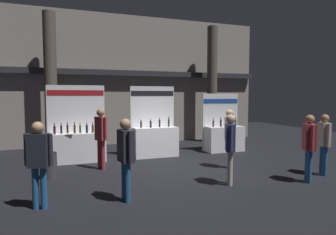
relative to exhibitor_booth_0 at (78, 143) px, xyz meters
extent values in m
plane|color=black|center=(2.68, -1.85, -0.61)|extent=(24.64, 24.64, 0.00)
cube|color=gray|center=(2.68, 3.33, 2.27)|extent=(12.32, 0.25, 5.75)
cube|color=#2D2D33|center=(2.68, 3.02, 2.56)|extent=(12.32, 0.20, 0.24)
cylinder|color=#51473D|center=(-0.82, 2.32, 2.07)|extent=(0.48, 0.48, 5.35)
cylinder|color=#51473D|center=(6.19, 2.32, 2.07)|extent=(0.48, 0.48, 5.35)
cube|color=white|center=(0.00, -0.05, -0.13)|extent=(1.76, 0.60, 0.95)
cube|color=white|center=(0.00, 0.29, 0.65)|extent=(1.85, 0.04, 2.51)
cube|color=maroon|center=(0.00, 0.26, 1.65)|extent=(1.80, 0.01, 0.18)
cylinder|color=black|center=(-0.69, -0.10, 0.47)|extent=(0.07, 0.07, 0.25)
cylinder|color=black|center=(-0.69, -0.10, 0.64)|extent=(0.03, 0.03, 0.09)
cylinder|color=black|center=(-0.69, -0.10, 0.69)|extent=(0.03, 0.03, 0.02)
cylinder|color=black|center=(-0.49, 0.00, 0.47)|extent=(0.06, 0.06, 0.25)
cylinder|color=black|center=(-0.49, 0.00, 0.64)|extent=(0.03, 0.03, 0.08)
cylinder|color=black|center=(-0.49, 0.00, 0.69)|extent=(0.03, 0.03, 0.02)
cylinder|color=black|center=(-0.30, -0.03, 0.48)|extent=(0.06, 0.06, 0.27)
cylinder|color=black|center=(-0.30, -0.03, 0.65)|extent=(0.03, 0.03, 0.08)
cylinder|color=black|center=(-0.30, -0.03, 0.70)|extent=(0.03, 0.03, 0.02)
cylinder|color=#472D14|center=(-0.09, -0.12, 0.48)|extent=(0.07, 0.07, 0.27)
cylinder|color=#472D14|center=(-0.09, -0.12, 0.66)|extent=(0.03, 0.03, 0.08)
cylinder|color=black|center=(-0.09, -0.12, 0.71)|extent=(0.03, 0.03, 0.02)
cylinder|color=#19381E|center=(0.09, -0.07, 0.47)|extent=(0.06, 0.06, 0.24)
cylinder|color=#19381E|center=(0.09, -0.07, 0.63)|extent=(0.03, 0.03, 0.07)
cylinder|color=red|center=(0.09, -0.07, 0.67)|extent=(0.03, 0.03, 0.02)
cylinder|color=black|center=(0.30, -0.09, 0.47)|extent=(0.07, 0.07, 0.25)
cylinder|color=black|center=(0.30, -0.09, 0.63)|extent=(0.03, 0.03, 0.07)
cylinder|color=red|center=(0.30, -0.09, 0.67)|extent=(0.03, 0.03, 0.02)
cylinder|color=#472D14|center=(0.48, -0.10, 0.47)|extent=(0.08, 0.08, 0.24)
cylinder|color=#472D14|center=(0.48, -0.10, 0.63)|extent=(0.03, 0.03, 0.09)
cylinder|color=gold|center=(0.48, -0.10, 0.68)|extent=(0.03, 0.03, 0.02)
cylinder|color=black|center=(0.70, -0.07, 0.49)|extent=(0.07, 0.07, 0.28)
cylinder|color=black|center=(0.70, -0.07, 0.66)|extent=(0.03, 0.03, 0.06)
cylinder|color=red|center=(0.70, -0.07, 0.70)|extent=(0.03, 0.03, 0.02)
cube|color=silver|center=(-0.24, -0.23, 0.35)|extent=(0.28, 0.36, 0.01)
cube|color=white|center=(2.65, -0.06, -0.08)|extent=(1.57, 0.60, 1.04)
cube|color=white|center=(2.65, 0.28, 0.65)|extent=(1.64, 0.04, 2.50)
cube|color=black|center=(2.65, 0.26, 1.64)|extent=(1.60, 0.01, 0.18)
cylinder|color=black|center=(2.13, -0.02, 0.55)|extent=(0.06, 0.06, 0.22)
cylinder|color=black|center=(2.13, -0.02, 0.69)|extent=(0.03, 0.03, 0.06)
cylinder|color=gold|center=(2.13, -0.02, 0.73)|extent=(0.03, 0.03, 0.02)
cylinder|color=black|center=(2.47, -0.07, 0.55)|extent=(0.07, 0.07, 0.22)
cylinder|color=black|center=(2.47, -0.07, 0.70)|extent=(0.03, 0.03, 0.07)
cylinder|color=gold|center=(2.47, -0.07, 0.74)|extent=(0.03, 0.03, 0.02)
cylinder|color=black|center=(2.82, -0.02, 0.57)|extent=(0.06, 0.06, 0.25)
cylinder|color=black|center=(2.82, -0.02, 0.72)|extent=(0.03, 0.03, 0.06)
cylinder|color=red|center=(2.82, -0.02, 0.76)|extent=(0.03, 0.03, 0.02)
cylinder|color=#19381E|center=(3.16, -0.04, 0.58)|extent=(0.06, 0.06, 0.28)
cylinder|color=#19381E|center=(3.16, -0.04, 0.75)|extent=(0.03, 0.03, 0.08)
cylinder|color=black|center=(3.16, -0.04, 0.80)|extent=(0.03, 0.03, 0.02)
cube|color=white|center=(5.48, -0.03, -0.12)|extent=(1.49, 0.60, 0.97)
cube|color=white|center=(5.48, 0.31, 0.52)|extent=(1.56, 0.04, 2.25)
cube|color=navy|center=(5.48, 0.29, 1.34)|extent=(1.52, 0.01, 0.18)
cylinder|color=#472D14|center=(4.99, -0.01, 0.48)|extent=(0.07, 0.07, 0.23)
cylinder|color=#472D14|center=(4.99, -0.01, 0.64)|extent=(0.03, 0.03, 0.08)
cylinder|color=red|center=(4.99, -0.01, 0.69)|extent=(0.03, 0.03, 0.02)
cylinder|color=black|center=(5.32, -0.01, 0.50)|extent=(0.07, 0.07, 0.26)
cylinder|color=black|center=(5.32, -0.01, 0.67)|extent=(0.03, 0.03, 0.08)
cylinder|color=black|center=(5.32, -0.01, 0.72)|extent=(0.03, 0.03, 0.02)
cylinder|color=black|center=(5.64, 0.05, 0.50)|extent=(0.07, 0.07, 0.27)
cylinder|color=black|center=(5.64, 0.05, 0.67)|extent=(0.03, 0.03, 0.08)
cylinder|color=red|center=(5.64, 0.05, 0.72)|extent=(0.03, 0.03, 0.02)
cylinder|color=#19381E|center=(5.98, -0.02, 0.49)|extent=(0.07, 0.07, 0.25)
cylinder|color=#19381E|center=(5.98, -0.02, 0.65)|extent=(0.03, 0.03, 0.06)
cylinder|color=gold|center=(5.98, -0.02, 0.69)|extent=(0.03, 0.03, 0.02)
cylinder|color=#38383D|center=(-0.80, -1.85, -0.27)|extent=(0.37, 0.37, 0.67)
torus|color=black|center=(-0.80, -1.85, 0.07)|extent=(0.37, 0.37, 0.02)
cylinder|color=maroon|center=(0.63, -1.34, -0.17)|extent=(0.12, 0.12, 0.86)
cylinder|color=maroon|center=(0.55, -1.21, -0.17)|extent=(0.12, 0.12, 0.86)
cube|color=maroon|center=(0.59, -1.27, 0.60)|extent=(0.35, 0.39, 0.68)
sphere|color=#8C6647|center=(0.59, -1.27, 1.06)|extent=(0.24, 0.24, 0.24)
cylinder|color=maroon|center=(0.70, -1.45, 0.61)|extent=(0.08, 0.08, 0.65)
cylinder|color=maroon|center=(0.48, -1.10, 0.61)|extent=(0.08, 0.08, 0.65)
cylinder|color=navy|center=(5.30, -4.32, -0.20)|extent=(0.12, 0.12, 0.81)
cylinder|color=navy|center=(5.22, -4.46, -0.20)|extent=(0.12, 0.12, 0.81)
cube|color=maroon|center=(5.26, -4.39, 0.53)|extent=(0.41, 0.46, 0.65)
sphere|color=#8C6647|center=(5.26, -4.39, 0.97)|extent=(0.22, 0.22, 0.22)
cylinder|color=maroon|center=(5.38, -4.19, 0.55)|extent=(0.08, 0.08, 0.61)
cylinder|color=maroon|center=(5.14, -4.60, 0.55)|extent=(0.08, 0.08, 0.61)
cylinder|color=navy|center=(0.70, -4.06, -0.20)|extent=(0.12, 0.12, 0.82)
cylinder|color=navy|center=(0.72, -4.23, -0.20)|extent=(0.12, 0.12, 0.82)
cube|color=#23232D|center=(0.71, -4.15, 0.54)|extent=(0.29, 0.44, 0.65)
sphere|color=tan|center=(0.71, -4.15, 0.98)|extent=(0.23, 0.23, 0.23)
cylinder|color=#23232D|center=(0.67, -3.90, 0.55)|extent=(0.08, 0.08, 0.62)
cylinder|color=#23232D|center=(0.74, -4.40, 0.55)|extent=(0.08, 0.08, 0.62)
cylinder|color=silver|center=(4.23, -2.36, -0.18)|extent=(0.12, 0.12, 0.85)
cylinder|color=silver|center=(4.18, -2.50, -0.18)|extent=(0.12, 0.12, 0.85)
cube|color=silver|center=(4.20, -2.43, 0.58)|extent=(0.34, 0.42, 0.67)
sphere|color=tan|center=(4.20, -2.43, 1.04)|extent=(0.23, 0.23, 0.23)
cylinder|color=silver|center=(4.27, -2.22, 0.60)|extent=(0.08, 0.08, 0.64)
cylinder|color=silver|center=(4.13, -2.64, 0.60)|extent=(0.08, 0.08, 0.64)
cylinder|color=navy|center=(6.22, -3.93, -0.21)|extent=(0.12, 0.12, 0.80)
cylinder|color=navy|center=(6.14, -4.09, -0.21)|extent=(0.12, 0.12, 0.80)
cube|color=#ADA393|center=(6.18, -4.01, 0.51)|extent=(0.35, 0.44, 0.63)
sphere|color=#8C6647|center=(6.18, -4.01, 0.94)|extent=(0.22, 0.22, 0.22)
cylinder|color=#ADA393|center=(6.28, -3.79, 0.53)|extent=(0.08, 0.08, 0.60)
cylinder|color=#ADA393|center=(6.08, -4.22, 0.53)|extent=(0.08, 0.08, 0.60)
cylinder|color=navy|center=(-0.85, -4.02, -0.20)|extent=(0.12, 0.12, 0.81)
cylinder|color=navy|center=(-0.99, -3.96, -0.20)|extent=(0.12, 0.12, 0.81)
cube|color=#23232D|center=(-0.92, -3.99, 0.52)|extent=(0.43, 0.34, 0.64)
sphere|color=tan|center=(-0.92, -3.99, 0.95)|extent=(0.22, 0.22, 0.22)
cylinder|color=#23232D|center=(-0.70, -4.07, 0.54)|extent=(0.08, 0.08, 0.61)
cylinder|color=#23232D|center=(-1.14, -3.91, 0.54)|extent=(0.08, 0.08, 0.61)
cylinder|color=#ADA393|center=(3.35, -3.82, -0.19)|extent=(0.12, 0.12, 0.83)
cylinder|color=#ADA393|center=(3.27, -3.97, -0.19)|extent=(0.12, 0.12, 0.83)
cube|color=navy|center=(3.31, -3.90, 0.55)|extent=(0.37, 0.45, 0.65)
sphere|color=tan|center=(3.31, -3.90, 0.99)|extent=(0.23, 0.23, 0.23)
cylinder|color=navy|center=(3.42, -3.68, 0.56)|extent=(0.08, 0.08, 0.62)
cylinder|color=navy|center=(3.20, -4.12, 0.56)|extent=(0.08, 0.08, 0.62)
camera|label=1|loc=(-0.53, -10.00, 1.54)|focal=31.69mm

